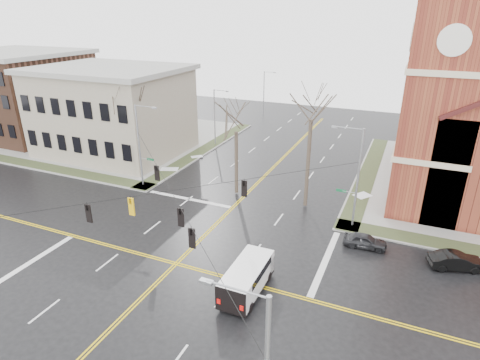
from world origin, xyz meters
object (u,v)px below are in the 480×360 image
at_px(tree_nw_far, 126,108).
at_px(tree_ne, 311,114).
at_px(signal_pole_ne, 356,175).
at_px(signal_pole_nw, 140,144).
at_px(parked_car_a, 365,241).
at_px(streetlight_north_a, 215,115).
at_px(streetlight_north_b, 265,92).
at_px(parked_car_b, 457,261).
at_px(cargo_van, 248,275).
at_px(tree_nw_near, 236,128).

distance_m(tree_nw_far, tree_ne, 20.82).
height_order(tree_nw_far, tree_ne, tree_ne).
distance_m(signal_pole_ne, signal_pole_nw, 22.64).
bearing_deg(parked_car_a, streetlight_north_a, 46.43).
distance_m(streetlight_north_b, parked_car_b, 50.41).
xyz_separation_m(parked_car_b, tree_nw_far, (-33.99, 5.50, 7.52)).
height_order(cargo_van, tree_nw_near, tree_nw_near).
bearing_deg(signal_pole_ne, cargo_van, -112.29).
distance_m(cargo_van, parked_car_b, 15.99).
bearing_deg(tree_ne, cargo_van, -90.82).
relative_size(streetlight_north_b, tree_nw_near, 0.80).
distance_m(streetlight_north_a, cargo_van, 33.51).
height_order(streetlight_north_b, tree_nw_far, tree_nw_far).
distance_m(streetlight_north_a, parked_car_a, 31.02).
xyz_separation_m(streetlight_north_b, parked_car_a, (23.66, -39.69, -3.87)).
relative_size(streetlight_north_b, parked_car_a, 2.30).
relative_size(tree_nw_far, tree_nw_near, 1.13).
relative_size(signal_pole_ne, signal_pole_nw, 1.00).
relative_size(signal_pole_ne, parked_car_a, 2.59).
height_order(signal_pole_ne, tree_ne, tree_ne).
distance_m(signal_pole_ne, parked_car_b, 10.08).
bearing_deg(tree_ne, tree_nw_far, -179.37).
distance_m(parked_car_a, tree_ne, 12.21).
bearing_deg(tree_ne, streetlight_north_b, 116.59).
xyz_separation_m(streetlight_north_b, tree_nw_near, (9.63, -34.28, 2.82)).
bearing_deg(parked_car_b, tree_nw_far, 62.53).
bearing_deg(tree_nw_near, tree_ne, -0.24).
distance_m(streetlight_north_a, tree_nw_near, 17.45).
bearing_deg(cargo_van, streetlight_north_a, 120.45).
distance_m(signal_pole_ne, streetlight_north_a, 27.48).
xyz_separation_m(signal_pole_nw, tree_ne, (17.84, 2.19, 4.48)).
relative_size(signal_pole_ne, streetlight_north_b, 1.12).
distance_m(signal_pole_nw, streetlight_north_a, 16.52).
height_order(parked_car_a, parked_car_b, parked_car_b).
height_order(signal_pole_ne, tree_nw_near, tree_nw_near).
bearing_deg(tree_nw_near, streetlight_north_b, 105.69).
bearing_deg(streetlight_north_a, parked_car_a, -39.77).
distance_m(streetlight_north_b, tree_ne, 38.69).
xyz_separation_m(streetlight_north_b, cargo_van, (16.97, -48.71, -3.24)).
height_order(signal_pole_nw, streetlight_north_b, signal_pole_nw).
relative_size(signal_pole_ne, tree_ne, 0.69).
bearing_deg(parked_car_a, cargo_van, 139.65).
bearing_deg(tree_nw_near, signal_pole_nw, -167.83).
bearing_deg(signal_pole_nw, tree_nw_far, 146.29).
xyz_separation_m(signal_pole_nw, parked_car_a, (24.33, -3.19, -4.36)).
relative_size(cargo_van, parked_car_a, 1.58).
relative_size(streetlight_north_a, cargo_van, 1.46).
height_order(parked_car_b, tree_nw_near, tree_nw_near).
xyz_separation_m(streetlight_north_b, tree_ne, (17.17, -34.31, 4.96)).
distance_m(streetlight_north_b, parked_car_a, 46.37).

